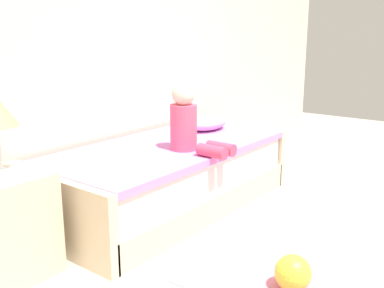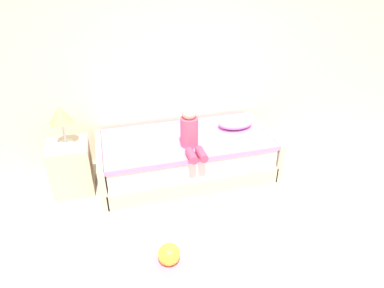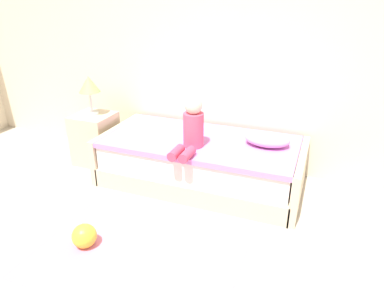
# 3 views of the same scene
# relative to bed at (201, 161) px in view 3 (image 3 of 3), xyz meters

# --- Properties ---
(wall_rear) EXTENTS (7.20, 0.10, 2.90)m
(wall_rear) POSITION_rel_bed_xyz_m (0.16, 0.60, 1.20)
(wall_rear) COLOR beige
(wall_rear) RESTS_ON ground
(bed) EXTENTS (2.11, 1.00, 0.50)m
(bed) POSITION_rel_bed_xyz_m (0.00, 0.00, 0.00)
(bed) COLOR beige
(bed) RESTS_ON ground
(nightstand) EXTENTS (0.44, 0.44, 0.60)m
(nightstand) POSITION_rel_bed_xyz_m (-1.35, 0.02, 0.05)
(nightstand) COLOR beige
(nightstand) RESTS_ON ground
(table_lamp) EXTENTS (0.24, 0.24, 0.45)m
(table_lamp) POSITION_rel_bed_xyz_m (-1.35, 0.02, 0.69)
(table_lamp) COLOR silver
(table_lamp) RESTS_ON nightstand
(child_figure) EXTENTS (0.20, 0.51, 0.50)m
(child_figure) POSITION_rel_bed_xyz_m (-0.01, -0.23, 0.46)
(child_figure) COLOR #E04C6B
(child_figure) RESTS_ON bed
(pillow) EXTENTS (0.44, 0.30, 0.13)m
(pillow) POSITION_rel_bed_xyz_m (0.67, 0.10, 0.32)
(pillow) COLOR #EA8CC6
(pillow) RESTS_ON bed
(toy_ball) EXTENTS (0.20, 0.20, 0.20)m
(toy_ball) POSITION_rel_bed_xyz_m (-0.51, -1.33, -0.15)
(toy_ball) COLOR yellow
(toy_ball) RESTS_ON ground
(area_rug) EXTENTS (1.60, 1.10, 0.01)m
(area_rug) POSITION_rel_bed_xyz_m (-0.06, -1.30, -0.24)
(area_rug) COLOR pink
(area_rug) RESTS_ON ground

